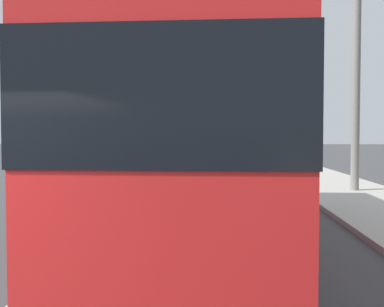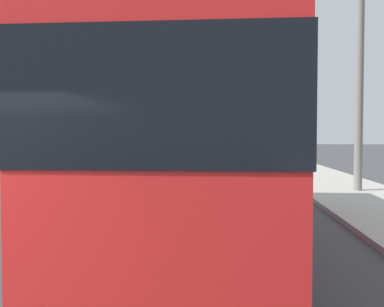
{
  "view_description": "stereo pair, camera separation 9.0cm",
  "coord_description": "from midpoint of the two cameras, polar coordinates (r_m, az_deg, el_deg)",
  "views": [
    {
      "loc": [
        -2.08,
        -2.56,
        2.13
      ],
      "look_at": [
        6.06,
        -2.08,
        1.8
      ],
      "focal_mm": 43.1,
      "sensor_mm": 36.0,
      "label": 1
    },
    {
      "loc": [
        -2.07,
        -2.65,
        2.13
      ],
      "look_at": [
        6.06,
        -2.08,
        1.8
      ],
      "focal_mm": 43.1,
      "sensor_mm": 36.0,
      "label": 2
    }
  ],
  "objects": [
    {
      "name": "lane_divider_line",
      "position": [
        12.53,
        -8.14,
        -7.5
      ],
      "size": [
        110.0,
        0.16,
        0.01
      ],
      "primitive_type": "cube",
      "color": "silver",
      "rests_on": "ground"
    },
    {
      "name": "car_far_distant",
      "position": [
        31.9,
        4.69,
        -0.34
      ],
      "size": [
        4.46,
        1.97,
        1.4
      ],
      "rotation": [
        0.0,
        0.0,
        0.02
      ],
      "color": "#2D7238",
      "rests_on": "ground"
    },
    {
      "name": "car_ahead_same_lane",
      "position": [
        38.66,
        3.69,
        0.18
      ],
      "size": [
        4.16,
        2.09,
        1.52
      ],
      "rotation": [
        0.0,
        0.0,
        -0.06
      ],
      "color": "red",
      "rests_on": "ground"
    },
    {
      "name": "car_side_street",
      "position": [
        32.56,
        -4.81,
        -0.33
      ],
      "size": [
        3.98,
        1.88,
        1.37
      ],
      "rotation": [
        0.0,
        0.0,
        3.17
      ],
      "color": "silver",
      "rests_on": "ground"
    },
    {
      "name": "car_oncoming",
      "position": [
        46.92,
        3.09,
        0.57
      ],
      "size": [
        4.33,
        2.11,
        1.56
      ],
      "rotation": [
        0.0,
        0.0,
        0.06
      ],
      "color": "gray",
      "rests_on": "ground"
    },
    {
      "name": "coach_bus",
      "position": [
        9.13,
        1.36,
        1.42
      ],
      "size": [
        11.12,
        2.76,
        3.48
      ],
      "rotation": [
        0.0,
        0.0,
        -0.02
      ],
      "color": "red",
      "rests_on": "ground"
    },
    {
      "name": "utility_pole",
      "position": [
        17.7,
        20.13,
        7.67
      ],
      "size": [
        0.3,
        0.3,
        7.67
      ],
      "primitive_type": "cylinder",
      "color": "slate",
      "rests_on": "ground"
    }
  ]
}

